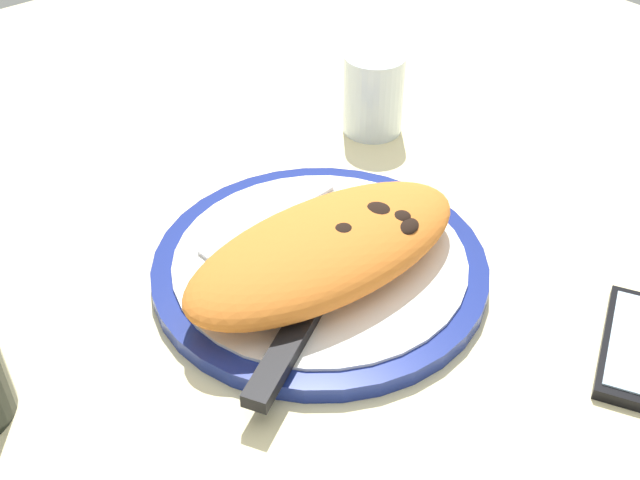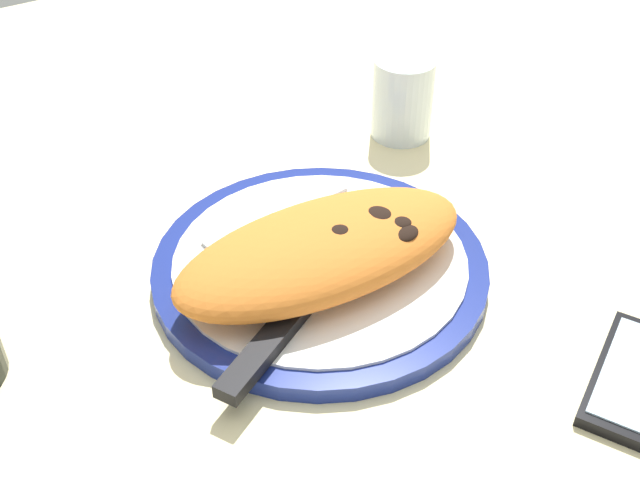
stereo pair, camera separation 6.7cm
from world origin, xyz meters
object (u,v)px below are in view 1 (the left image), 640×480
(calzone, at_px, (326,249))
(water_glass, at_px, (373,98))
(knife, at_px, (298,329))
(fork, at_px, (259,228))
(plate, at_px, (320,266))

(calzone, bearing_deg, water_glass, -141.67)
(knife, distance_m, water_glass, 0.35)
(fork, relative_size, water_glass, 1.73)
(calzone, relative_size, fork, 1.74)
(plate, height_order, calzone, calzone)
(plate, xyz_separation_m, water_glass, (-0.20, -0.15, 0.03))
(plate, height_order, knife, knife)
(knife, xyz_separation_m, water_glass, (-0.28, -0.21, 0.02))
(water_glass, bearing_deg, knife, 37.09)
(calzone, distance_m, water_glass, 0.27)
(plate, distance_m, knife, 0.09)
(calzone, height_order, fork, calzone)
(plate, relative_size, fork, 1.89)
(fork, bearing_deg, water_glass, -159.24)
(calzone, xyz_separation_m, fork, (0.01, -0.08, -0.02))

